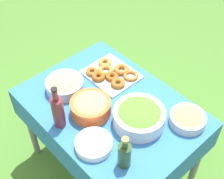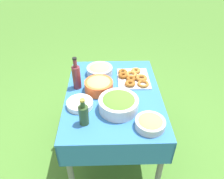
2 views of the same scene
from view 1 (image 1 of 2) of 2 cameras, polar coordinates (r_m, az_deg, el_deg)
name	(u,v)px [view 1 (image 1 of 2)]	position (r m, az deg, el deg)	size (l,w,h in m)	color
ground_plane	(111,166)	(2.70, -0.22, -13.74)	(14.00, 14.00, 0.00)	#477A2D
picnic_table	(111,116)	(2.17, -0.27, -4.93)	(1.19, 0.87, 0.75)	#2D6BB2
salad_bowl	(139,116)	(1.95, 4.97, -4.84)	(0.33, 0.33, 0.13)	silver
pasta_bowl	(65,84)	(2.19, -8.65, 0.94)	(0.27, 0.27, 0.10)	#B2B7BC
donut_platter	(111,74)	(2.29, -0.16, 2.93)	(0.38, 0.32, 0.05)	silver
plate_stack	(94,144)	(1.87, -3.35, -9.94)	(0.23, 0.23, 0.05)	white
olive_oil_bottle	(124,154)	(1.75, 2.29, -11.77)	(0.08, 0.08, 0.24)	#2D4723
wine_bottle	(58,111)	(1.93, -9.85, -3.91)	(0.08, 0.08, 0.32)	maroon
bread_bowl	(91,106)	(2.01, -3.95, -3.06)	(0.26, 0.26, 0.12)	#E05B28
fruit_bowl	(188,118)	(2.03, 13.67, -5.15)	(0.23, 0.23, 0.08)	#B2B7BC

